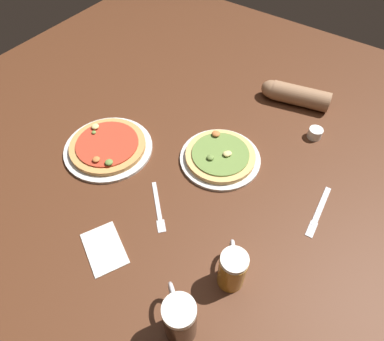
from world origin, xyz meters
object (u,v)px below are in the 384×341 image
(pizza_plate_far, at_px, (220,157))
(napkin_folded, at_px, (104,248))
(beer_mug_amber, at_px, (232,268))
(fork_left, at_px, (158,207))
(ramekin_sauce, at_px, (315,133))
(diner_arm, at_px, (293,94))
(pizza_plate_near, at_px, (108,147))
(beer_mug_dark, at_px, (179,318))
(knife_right, at_px, (319,211))

(pizza_plate_far, relative_size, napkin_folded, 1.87)
(beer_mug_amber, distance_m, fork_left, 0.33)
(napkin_folded, height_order, fork_left, napkin_folded)
(pizza_plate_far, xyz_separation_m, ramekin_sauce, (0.24, 0.31, 0.00))
(pizza_plate_far, xyz_separation_m, diner_arm, (0.07, 0.45, 0.02))
(pizza_plate_far, bearing_deg, pizza_plate_near, -151.82)
(beer_mug_dark, xyz_separation_m, fork_left, (-0.28, 0.26, -0.08))
(beer_mug_dark, bearing_deg, diner_arm, 98.45)
(fork_left, bearing_deg, knife_right, 33.36)
(pizza_plate_far, height_order, ramekin_sauce, pizza_plate_far)
(beer_mug_dark, height_order, diner_arm, beer_mug_dark)
(pizza_plate_far, height_order, beer_mug_amber, beer_mug_amber)
(pizza_plate_near, bearing_deg, knife_right, 14.34)
(pizza_plate_near, height_order, ramekin_sauce, pizza_plate_near)
(beer_mug_amber, bearing_deg, ramekin_sauce, 92.10)
(knife_right, bearing_deg, beer_mug_dark, -106.36)
(beer_mug_dark, relative_size, napkin_folded, 1.06)
(fork_left, distance_m, knife_right, 0.52)
(beer_mug_dark, bearing_deg, knife_right, 73.64)
(fork_left, bearing_deg, ramekin_sauce, 64.14)
(knife_right, bearing_deg, beer_mug_amber, -108.82)
(beer_mug_dark, relative_size, fork_left, 1.07)
(pizza_plate_near, bearing_deg, pizza_plate_far, 28.18)
(ramekin_sauce, height_order, diner_arm, diner_arm)
(ramekin_sauce, relative_size, diner_arm, 0.18)
(ramekin_sauce, height_order, napkin_folded, ramekin_sauce)
(pizza_plate_far, distance_m, beer_mug_dark, 0.60)
(ramekin_sauce, xyz_separation_m, diner_arm, (-0.16, 0.14, 0.02))
(pizza_plate_far, height_order, napkin_folded, pizza_plate_far)
(beer_mug_dark, height_order, knife_right, beer_mug_dark)
(beer_mug_amber, bearing_deg, beer_mug_dark, -101.52)
(knife_right, bearing_deg, pizza_plate_far, 179.16)
(beer_mug_amber, xyz_separation_m, knife_right, (0.12, 0.36, -0.07))
(pizza_plate_near, bearing_deg, fork_left, -17.05)
(fork_left, height_order, knife_right, same)
(beer_mug_dark, distance_m, napkin_folded, 0.33)
(beer_mug_amber, relative_size, knife_right, 0.64)
(pizza_plate_far, height_order, beer_mug_dark, beer_mug_dark)
(beer_mug_dark, distance_m, ramekin_sauce, 0.86)
(ramekin_sauce, relative_size, napkin_folded, 0.34)
(pizza_plate_near, relative_size, pizza_plate_far, 1.12)
(napkin_folded, distance_m, fork_left, 0.21)
(ramekin_sauce, xyz_separation_m, napkin_folded, (-0.33, -0.81, -0.02))
(beer_mug_amber, bearing_deg, pizza_plate_far, 125.75)
(beer_mug_amber, distance_m, diner_arm, 0.83)
(diner_arm, bearing_deg, beer_mug_amber, -77.05)
(beer_mug_amber, xyz_separation_m, diner_arm, (-0.19, 0.81, -0.03))
(beer_mug_amber, bearing_deg, diner_arm, 102.95)
(pizza_plate_near, xyz_separation_m, beer_mug_dark, (0.59, -0.35, 0.07))
(pizza_plate_far, distance_m, napkin_folded, 0.51)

